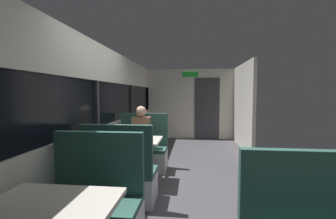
{
  "coord_description": "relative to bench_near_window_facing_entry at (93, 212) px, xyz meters",
  "views": [
    {
      "loc": [
        0.08,
        -3.51,
        1.49
      ],
      "look_at": [
        -0.56,
        2.48,
        1.08
      ],
      "focal_mm": 24.75,
      "sensor_mm": 36.0,
      "label": 1
    }
  ],
  "objects": [
    {
      "name": "carriage_window_panel_left",
      "position": [
        -0.56,
        1.39,
        0.78
      ],
      "size": [
        0.09,
        8.48,
        2.3
      ],
      "color": "beige",
      "rests_on": "ground_plane"
    },
    {
      "name": "ground_plane",
      "position": [
        0.89,
        1.39,
        -0.34
      ],
      "size": [
        3.3,
        9.2,
        0.02
      ],
      "primitive_type": "cube",
      "color": "#423F44"
    },
    {
      "name": "dining_table_mid_window",
      "position": [
        0.0,
        1.59,
        0.31
      ],
      "size": [
        0.9,
        0.7,
        0.74
      ],
      "color": "#9E9EA3",
      "rests_on": "ground_plane"
    },
    {
      "name": "carriage_aisle_panel_right",
      "position": [
        2.34,
        4.39,
        0.82
      ],
      "size": [
        0.08,
        2.4,
        2.3
      ],
      "primitive_type": "cube",
      "color": "beige",
      "rests_on": "ground_plane"
    },
    {
      "name": "bench_near_window_facing_entry",
      "position": [
        0.0,
        0.0,
        0.0
      ],
      "size": [
        0.95,
        0.5,
        1.1
      ],
      "color": "silver",
      "rests_on": "ground_plane"
    },
    {
      "name": "carriage_end_bulkhead",
      "position": [
        0.95,
        5.59,
        0.81
      ],
      "size": [
        2.9,
        0.11,
        2.3
      ],
      "color": "beige",
      "rests_on": "ground_plane"
    },
    {
      "name": "bench_mid_window_facing_entry",
      "position": [
        0.0,
        2.29,
        0.0
      ],
      "size": [
        0.95,
        0.5,
        1.1
      ],
      "color": "silver",
      "rests_on": "ground_plane"
    },
    {
      "name": "bench_mid_window_facing_end",
      "position": [
        0.0,
        0.89,
        0.0
      ],
      "size": [
        0.95,
        0.5,
        1.1
      ],
      "color": "silver",
      "rests_on": "ground_plane"
    },
    {
      "name": "seated_passenger",
      "position": [
        0.0,
        2.21,
        0.21
      ],
      "size": [
        0.47,
        0.55,
        1.26
      ],
      "color": "#26262D",
      "rests_on": "ground_plane"
    }
  ]
}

